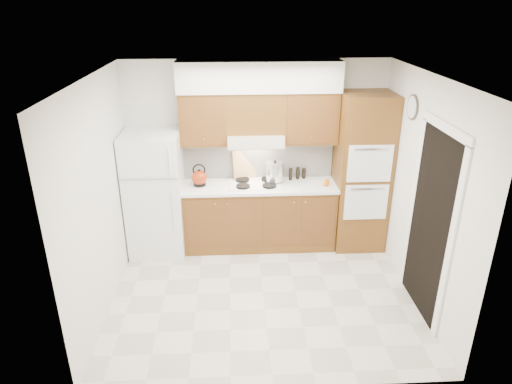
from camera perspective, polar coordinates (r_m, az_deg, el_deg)
floor at (r=5.73m, az=0.88°, el=-12.42°), size 3.60×3.60×0.00m
ceiling at (r=4.72m, az=1.07°, el=14.19°), size 3.60×3.60×0.00m
wall_back at (r=6.49m, az=0.06°, el=4.88°), size 3.60×0.02×2.60m
wall_left at (r=5.28m, az=-18.90°, el=-0.81°), size 0.02×3.00×2.60m
wall_right at (r=5.51m, az=20.00°, el=-0.00°), size 0.02×3.00×2.60m
fridge at (r=6.39m, az=-12.45°, el=-0.21°), size 0.75×0.72×1.72m
base_cabinets at (r=6.53m, az=0.41°, el=-3.04°), size 2.11×0.60×0.90m
countertop at (r=6.33m, az=0.43°, el=0.74°), size 2.13×0.62×0.04m
backsplash at (r=6.50m, az=0.28°, el=4.17°), size 2.11×0.03×0.56m
oven_cabinet at (r=6.49m, az=13.03°, el=2.39°), size 0.70×0.65×2.20m
upper_cab_left at (r=6.18m, az=-6.58°, el=9.10°), size 0.63×0.33×0.70m
upper_cab_right at (r=6.26m, az=6.78°, el=9.27°), size 0.73×0.33×0.70m
range_hood at (r=6.19m, az=-0.06°, el=6.64°), size 0.75×0.45×0.15m
upper_cab_over_hood at (r=6.16m, az=-0.09°, el=9.92°), size 0.75×0.33×0.55m
soffit at (r=6.05m, az=0.40°, el=14.28°), size 2.13×0.36×0.40m
cooktop at (r=6.34m, az=-0.03°, el=1.01°), size 0.74×0.50×0.01m
doorway at (r=5.31m, az=20.89°, el=-3.97°), size 0.02×0.90×2.10m
wall_clock at (r=5.74m, az=18.99°, el=10.01°), size 0.02×0.30×0.30m
kettle at (r=6.30m, az=-7.09°, el=1.76°), size 0.22×0.22×0.21m
cutting_board at (r=6.49m, az=-1.49°, el=3.37°), size 0.34×0.19×0.43m
stock_pot at (r=6.37m, az=2.36°, el=2.57°), size 0.33×0.33×0.26m
condiment_a at (r=6.48m, az=4.35°, el=2.25°), size 0.07×0.07×0.18m
condiment_b at (r=6.53m, az=5.24°, el=2.37°), size 0.07×0.07×0.17m
condiment_c at (r=6.57m, az=6.00°, el=2.33°), size 0.07×0.07×0.14m
orange_near at (r=6.42m, az=8.80°, el=1.33°), size 0.10×0.10×0.07m
orange_far at (r=6.34m, az=8.73°, el=1.07°), size 0.10×0.10×0.08m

